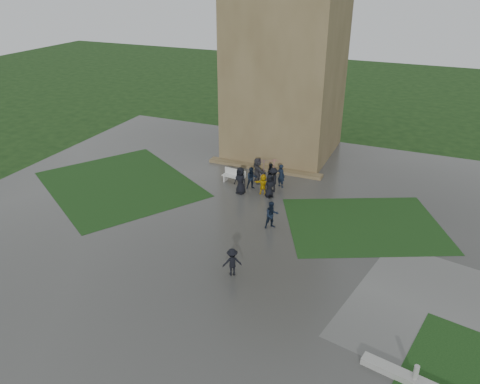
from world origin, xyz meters
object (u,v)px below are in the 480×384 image
at_px(bench, 234,176).
at_px(pedestrian_mid, 272,215).
at_px(tower, 287,39).
at_px(pedestrian_near, 232,262).

relative_size(bench, pedestrian_mid, 1.04).
xyz_separation_m(tower, pedestrian_mid, (3.49, -12.52, -8.14)).
bearing_deg(pedestrian_near, tower, -112.61).
bearing_deg(pedestrian_mid, pedestrian_near, -132.72).
height_order(tower, pedestrian_near, tower).
height_order(tower, pedestrian_mid, tower).
bearing_deg(bench, pedestrian_near, -59.95).
bearing_deg(tower, bench, -98.55).
relative_size(bench, pedestrian_near, 1.18).
distance_m(tower, pedestrian_mid, 15.33).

